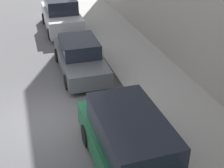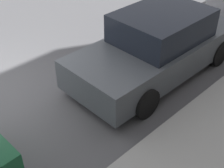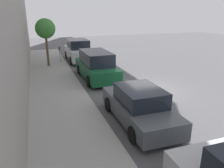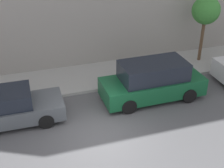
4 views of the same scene
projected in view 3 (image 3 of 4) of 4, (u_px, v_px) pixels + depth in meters
name	position (u px, v px, depth m)	size (l,w,h in m)	color
ground_plane	(146.00, 90.00, 12.98)	(60.00, 60.00, 0.00)	#515154
sidewalk	(60.00, 99.00, 11.39)	(3.03, 32.00, 0.15)	#9E9E99
parked_suv_nearest	(78.00, 51.00, 20.48)	(2.08, 4.80, 1.98)	silver
parked_minivan_second	(96.00, 66.00, 14.87)	(2.02, 4.92, 1.90)	#14512D
parked_sedan_third	(139.00, 106.00, 9.03)	(1.92, 4.52, 1.54)	#4C5156
parking_meter_near	(60.00, 52.00, 19.43)	(0.11, 0.15, 1.36)	#ADADB2
street_tree	(45.00, 29.00, 17.18)	(1.57, 1.57, 3.79)	brown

